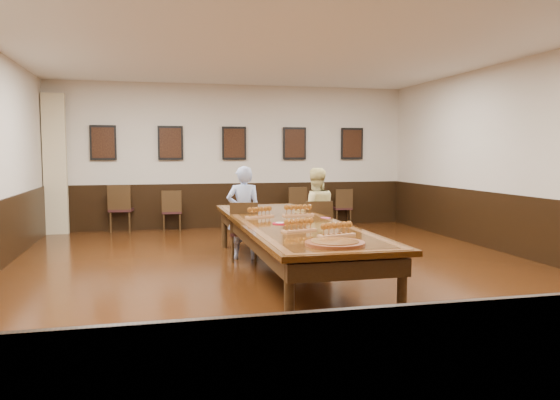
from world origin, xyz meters
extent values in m
cube|color=black|center=(0.00, 0.00, -0.01)|extent=(8.00, 10.00, 0.02)
cube|color=white|center=(0.00, 0.00, 3.21)|extent=(8.00, 10.00, 0.02)
cube|color=beige|center=(0.00, 5.01, 1.60)|extent=(8.00, 0.02, 3.20)
cube|color=beige|center=(0.00, -5.01, 1.60)|extent=(8.00, 0.02, 3.20)
cube|color=beige|center=(4.01, 0.00, 1.60)|extent=(0.02, 10.00, 3.20)
imported|color=#4E6EC5|center=(-0.41, 1.28, 0.74)|extent=(0.59, 0.44, 1.48)
imported|color=#FAEB9C|center=(0.78, 1.28, 0.72)|extent=(0.76, 0.61, 1.44)
cube|color=#E24BA7|center=(0.60, 0.19, 0.76)|extent=(0.13, 0.14, 0.01)
cube|color=#C7B489|center=(-3.75, 4.82, 1.45)|extent=(0.45, 0.18, 2.90)
cube|color=black|center=(0.00, 4.98, 0.50)|extent=(7.98, 0.04, 1.00)
cube|color=black|center=(0.00, -4.98, 0.50)|extent=(7.98, 0.04, 1.00)
cube|color=black|center=(3.98, 0.00, 0.50)|extent=(0.04, 9.98, 1.00)
cube|color=black|center=(0.00, 0.00, 0.72)|extent=(1.40, 5.00, 0.06)
cube|color=brown|center=(0.00, 0.00, 0.75)|extent=(1.28, 4.88, 0.00)
cube|color=black|center=(0.00, 0.00, 0.75)|extent=(1.10, 4.70, 0.00)
cube|color=black|center=(0.00, 0.00, 0.57)|extent=(1.25, 4.85, 0.18)
cylinder|color=black|center=(-0.58, -2.32, 0.34)|extent=(0.10, 0.10, 0.69)
cylinder|color=black|center=(0.58, -2.32, 0.34)|extent=(0.10, 0.10, 0.69)
cylinder|color=black|center=(-0.58, 2.32, 0.34)|extent=(0.10, 0.10, 0.69)
cylinder|color=black|center=(0.58, 2.32, 0.34)|extent=(0.10, 0.10, 0.69)
cube|color=black|center=(-2.80, 4.94, 1.90)|extent=(0.54, 0.03, 0.74)
cube|color=black|center=(-2.80, 4.92, 1.90)|extent=(0.46, 0.01, 0.64)
cube|color=black|center=(-1.40, 4.94, 1.90)|extent=(0.54, 0.03, 0.74)
cube|color=black|center=(-1.40, 4.92, 1.90)|extent=(0.46, 0.01, 0.64)
cube|color=black|center=(0.00, 4.94, 1.90)|extent=(0.54, 0.03, 0.74)
cube|color=black|center=(0.00, 4.92, 1.90)|extent=(0.46, 0.01, 0.64)
cube|color=black|center=(1.40, 4.94, 1.90)|extent=(0.54, 0.03, 0.74)
cube|color=black|center=(1.40, 4.92, 1.90)|extent=(0.46, 0.01, 0.64)
cube|color=black|center=(2.80, 4.94, 1.90)|extent=(0.54, 0.03, 0.74)
cube|color=black|center=(2.80, 4.92, 1.90)|extent=(0.46, 0.01, 0.64)
cube|color=#AD7248|center=(-0.30, 0.50, 0.76)|extent=(0.45, 0.29, 0.03)
cube|color=#AD7248|center=(0.30, 0.58, 0.77)|extent=(0.47, 0.18, 0.03)
cube|color=#AD7248|center=(-0.12, -0.99, 0.76)|extent=(0.45, 0.26, 0.03)
cube|color=#AD7248|center=(0.19, -1.46, 0.76)|extent=(0.46, 0.26, 0.03)
cylinder|color=#B30B28|center=(-0.19, -0.30, 0.76)|extent=(0.20, 0.20, 0.02)
cylinder|color=silver|center=(-0.19, -0.30, 0.77)|extent=(0.11, 0.11, 0.01)
cylinder|color=#572311|center=(-0.03, -2.03, 0.77)|extent=(0.73, 0.73, 0.04)
cylinder|color=brown|center=(-0.03, -2.03, 0.79)|extent=(0.59, 0.59, 0.01)
camera|label=1|loc=(-1.84, -7.22, 1.69)|focal=35.00mm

